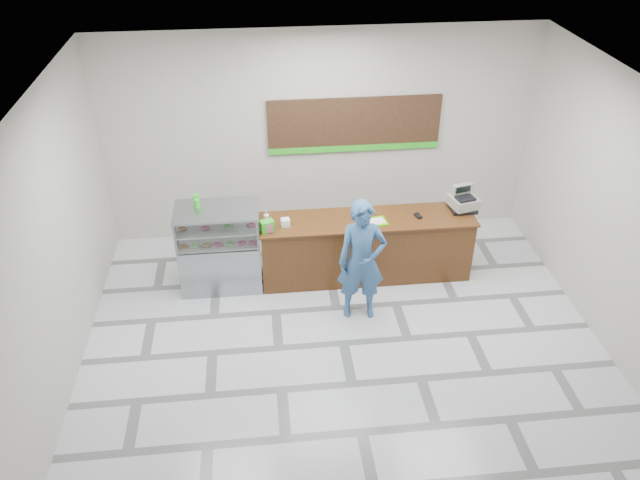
{
  "coord_description": "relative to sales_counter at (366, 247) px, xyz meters",
  "views": [
    {
      "loc": [
        -1.01,
        -6.32,
        5.84
      ],
      "look_at": [
        -0.23,
        0.9,
        1.12
      ],
      "focal_mm": 35.0,
      "sensor_mm": 36.0,
      "label": 1
    }
  ],
  "objects": [
    {
      "name": "green_cup_right",
      "position": [
        -2.5,
        0.2,
        0.89
      ],
      "size": [
        0.09,
        0.09,
        0.15
      ],
      "primitive_type": "cylinder",
      "color": "green",
      "rests_on": "display_case"
    },
    {
      "name": "napkin_box",
      "position": [
        -1.23,
        -0.06,
        0.57
      ],
      "size": [
        0.14,
        0.14,
        0.11
      ],
      "primitive_type": "cube",
      "rotation": [
        0.0,
        0.0,
        0.1
      ],
      "color": "white",
      "rests_on": "sales_counter"
    },
    {
      "name": "display_case",
      "position": [
        -2.22,
        -0.0,
        0.16
      ],
      "size": [
        1.22,
        0.72,
        1.33
      ],
      "color": "gray",
      "rests_on": "floor"
    },
    {
      "name": "cash_register",
      "position": [
        1.5,
        0.14,
        0.65
      ],
      "size": [
        0.47,
        0.48,
        0.37
      ],
      "rotation": [
        0.0,
        0.0,
        0.24
      ],
      "color": "black",
      "rests_on": "sales_counter"
    },
    {
      "name": "sales_counter",
      "position": [
        0.0,
        0.0,
        0.0
      ],
      "size": [
        3.26,
        0.76,
        1.03
      ],
      "color": "#5E2E13",
      "rests_on": "floor"
    },
    {
      "name": "ceiling",
      "position": [
        -0.55,
        -1.55,
        2.98
      ],
      "size": [
        7.0,
        7.0,
        0.0
      ],
      "primitive_type": "plane",
      "rotation": [
        3.14,
        0.0,
        0.0
      ],
      "color": "silver",
      "rests_on": "back_wall"
    },
    {
      "name": "customer",
      "position": [
        -0.23,
        -0.92,
        0.4
      ],
      "size": [
        0.7,
        0.49,
        1.83
      ],
      "primitive_type": "imported",
      "rotation": [
        0.0,
        0.0,
        -0.08
      ],
      "color": "#335E90",
      "rests_on": "floor"
    },
    {
      "name": "promo_box",
      "position": [
        -1.5,
        -0.19,
        0.6
      ],
      "size": [
        0.22,
        0.18,
        0.17
      ],
      "primitive_type": "cube",
      "rotation": [
        0.0,
        0.0,
        0.29
      ],
      "color": "green",
      "rests_on": "sales_counter"
    },
    {
      "name": "donut_decal",
      "position": [
        -0.02,
        -0.08,
        0.52
      ],
      "size": [
        0.17,
        0.17,
        0.0
      ],
      "primitive_type": "cylinder",
      "color": "#DC4F88",
      "rests_on": "sales_counter"
    },
    {
      "name": "floor",
      "position": [
        -0.55,
        -1.55,
        -0.52
      ],
      "size": [
        7.0,
        7.0,
        0.0
      ],
      "primitive_type": "plane",
      "color": "silver",
      "rests_on": "ground"
    },
    {
      "name": "green_cup_left",
      "position": [
        -2.48,
        0.09,
        0.88
      ],
      "size": [
        0.08,
        0.08,
        0.13
      ],
      "primitive_type": "cylinder",
      "color": "green",
      "rests_on": "display_case"
    },
    {
      "name": "card_terminal",
      "position": [
        0.77,
        -0.03,
        0.53
      ],
      "size": [
        0.11,
        0.16,
        0.04
      ],
      "primitive_type": "cube",
      "rotation": [
        0.0,
        0.0,
        0.27
      ],
      "color": "black",
      "rests_on": "sales_counter"
    },
    {
      "name": "back_wall",
      "position": [
        -0.55,
        1.45,
        1.23
      ],
      "size": [
        7.0,
        0.0,
        7.0
      ],
      "primitive_type": "plane",
      "rotation": [
        1.57,
        0.0,
        0.0
      ],
      "color": "beige",
      "rests_on": "floor"
    },
    {
      "name": "serving_tray",
      "position": [
        0.09,
        -0.12,
        0.52
      ],
      "size": [
        0.4,
        0.32,
        0.02
      ],
      "rotation": [
        0.0,
        0.0,
        0.14
      ],
      "color": "#4CBC02",
      "rests_on": "sales_counter"
    },
    {
      "name": "menu_board",
      "position": [
        -0.0,
        1.41,
        1.42
      ],
      "size": [
        2.8,
        0.06,
        0.9
      ],
      "color": "black",
      "rests_on": "back_wall"
    },
    {
      "name": "straw_cup",
      "position": [
        -1.5,
        0.07,
        0.57
      ],
      "size": [
        0.08,
        0.08,
        0.12
      ],
      "primitive_type": "cylinder",
      "color": "silver",
      "rests_on": "sales_counter"
    }
  ]
}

